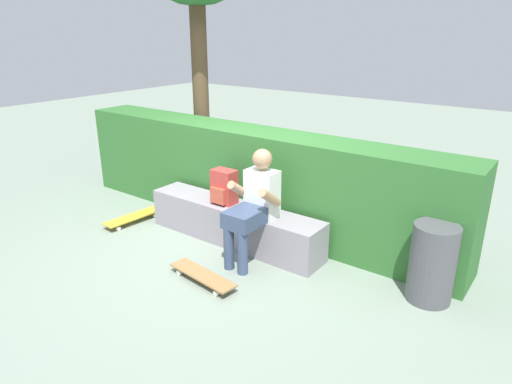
{
  "coord_description": "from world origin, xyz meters",
  "views": [
    {
      "loc": [
        3.1,
        -3.48,
        2.39
      ],
      "look_at": [
        0.21,
        0.41,
        0.62
      ],
      "focal_mm": 31.78,
      "sensor_mm": 36.0,
      "label": 1
    }
  ],
  "objects_px": {
    "bench_main": "(234,223)",
    "skateboard_beside_bench": "(134,217)",
    "person_skater": "(254,203)",
    "trash_bin": "(432,263)",
    "backpack_on_bench": "(224,187)",
    "skateboard_near_person": "(203,275)"
  },
  "relations": [
    {
      "from": "person_skater",
      "to": "trash_bin",
      "type": "distance_m",
      "value": 1.82
    },
    {
      "from": "skateboard_beside_bench",
      "to": "trash_bin",
      "type": "height_order",
      "value": "trash_bin"
    },
    {
      "from": "skateboard_beside_bench",
      "to": "trash_bin",
      "type": "xyz_separation_m",
      "value": [
        3.62,
        0.48,
        0.3
      ]
    },
    {
      "from": "person_skater",
      "to": "skateboard_beside_bench",
      "type": "height_order",
      "value": "person_skater"
    },
    {
      "from": "skateboard_near_person",
      "to": "skateboard_beside_bench",
      "type": "height_order",
      "value": "same"
    },
    {
      "from": "person_skater",
      "to": "skateboard_near_person",
      "type": "bearing_deg",
      "value": -100.16
    },
    {
      "from": "bench_main",
      "to": "person_skater",
      "type": "height_order",
      "value": "person_skater"
    },
    {
      "from": "skateboard_near_person",
      "to": "backpack_on_bench",
      "type": "distance_m",
      "value": 1.16
    },
    {
      "from": "person_skater",
      "to": "bench_main",
      "type": "bearing_deg",
      "value": 155.1
    },
    {
      "from": "person_skater",
      "to": "backpack_on_bench",
      "type": "bearing_deg",
      "value": 161.07
    },
    {
      "from": "person_skater",
      "to": "backpack_on_bench",
      "type": "distance_m",
      "value": 0.62
    },
    {
      "from": "backpack_on_bench",
      "to": "trash_bin",
      "type": "distance_m",
      "value": 2.37
    },
    {
      "from": "bench_main",
      "to": "skateboard_near_person",
      "type": "height_order",
      "value": "bench_main"
    },
    {
      "from": "bench_main",
      "to": "skateboard_beside_bench",
      "type": "height_order",
      "value": "bench_main"
    },
    {
      "from": "bench_main",
      "to": "skateboard_near_person",
      "type": "relative_size",
      "value": 2.77
    },
    {
      "from": "person_skater",
      "to": "backpack_on_bench",
      "type": "xyz_separation_m",
      "value": [
        -0.59,
        0.2,
        -0.0
      ]
    },
    {
      "from": "person_skater",
      "to": "skateboard_beside_bench",
      "type": "distance_m",
      "value": 1.95
    },
    {
      "from": "skateboard_near_person",
      "to": "backpack_on_bench",
      "type": "bearing_deg",
      "value": 117.48
    },
    {
      "from": "bench_main",
      "to": "person_skater",
      "type": "xyz_separation_m",
      "value": [
        0.45,
        -0.21,
        0.43
      ]
    },
    {
      "from": "skateboard_beside_bench",
      "to": "backpack_on_bench",
      "type": "height_order",
      "value": "backpack_on_bench"
    },
    {
      "from": "skateboard_beside_bench",
      "to": "bench_main",
      "type": "bearing_deg",
      "value": 13.91
    },
    {
      "from": "bench_main",
      "to": "skateboard_beside_bench",
      "type": "relative_size",
      "value": 2.79
    }
  ]
}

